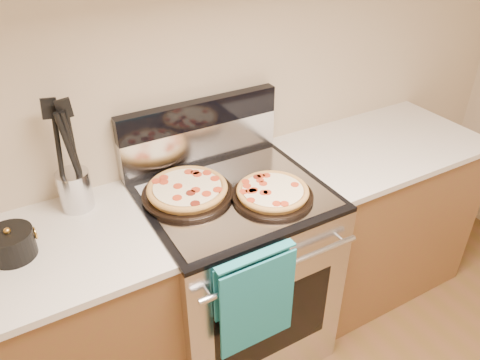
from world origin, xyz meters
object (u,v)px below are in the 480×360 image
pepperoni_pizza_front (273,193)px  saucepan (12,245)px  utensil_crock (75,190)px  range_body (235,274)px  pepperoni_pizza_back (187,190)px

pepperoni_pizza_front → saucepan: 0.99m
pepperoni_pizza_front → utensil_crock: (-0.71, 0.36, 0.04)m
range_body → saucepan: saucepan is taller
pepperoni_pizza_back → pepperoni_pizza_front: bearing=-32.1°
pepperoni_pizza_back → saucepan: bearing=-178.6°
pepperoni_pizza_back → pepperoni_pizza_front: (0.30, -0.19, -0.00)m
utensil_crock → saucepan: utensil_crock is taller
range_body → saucepan: size_ratio=5.80×
pepperoni_pizza_front → utensil_crock: size_ratio=2.06×
pepperoni_pizza_back → pepperoni_pizza_front: pepperoni_pizza_back is taller
pepperoni_pizza_front → utensil_crock: bearing=153.2°
range_body → pepperoni_pizza_back: (-0.18, 0.07, 0.50)m
range_body → saucepan: (-0.86, 0.05, 0.51)m
pepperoni_pizza_front → saucepan: size_ratio=2.14×
pepperoni_pizza_front → range_body: bearing=135.1°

